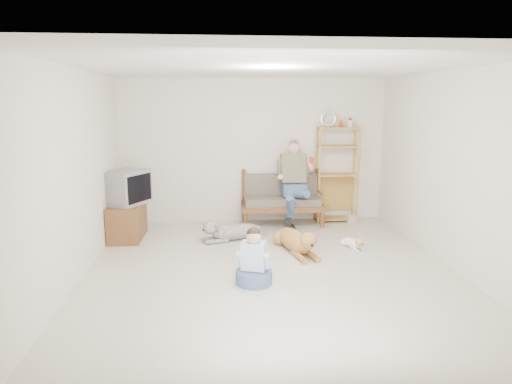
{
  "coord_description": "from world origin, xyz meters",
  "views": [
    {
      "loc": [
        -0.74,
        -5.83,
        2.29
      ],
      "look_at": [
        -0.11,
        1.0,
        0.91
      ],
      "focal_mm": 32.0,
      "sensor_mm": 36.0,
      "label": 1
    }
  ],
  "objects": [
    {
      "name": "etagere",
      "position": [
        1.57,
        2.55,
        0.93
      ],
      "size": [
        0.8,
        0.35,
        2.11
      ],
      "color": "gold",
      "rests_on": "ground"
    },
    {
      "name": "wall_right",
      "position": [
        2.5,
        0.0,
        1.35
      ],
      "size": [
        0.0,
        5.5,
        5.5
      ],
      "primitive_type": "plane",
      "rotation": [
        1.57,
        0.0,
        -1.57
      ],
      "color": "beige",
      "rests_on": "ground"
    },
    {
      "name": "book_stack",
      "position": [
        1.87,
        2.44,
        0.06
      ],
      "size": [
        0.22,
        0.18,
        0.12
      ],
      "primitive_type": "cube",
      "rotation": [
        0.0,
        0.0,
        0.24
      ],
      "color": "silver",
      "rests_on": "ground"
    },
    {
      "name": "child",
      "position": [
        -0.27,
        -0.37,
        0.27
      ],
      "size": [
        0.47,
        0.47,
        0.74
      ],
      "rotation": [
        0.0,
        0.0,
        -0.32
      ],
      "color": "#496186",
      "rests_on": "ground"
    },
    {
      "name": "tv_stand",
      "position": [
        -2.23,
        1.75,
        0.3
      ],
      "size": [
        0.53,
        0.92,
        0.6
      ],
      "rotation": [
        0.0,
        0.0,
        -0.03
      ],
      "color": "brown",
      "rests_on": "ground"
    },
    {
      "name": "shaggy_dog",
      "position": [
        -0.49,
        1.48,
        0.15
      ],
      "size": [
        1.2,
        0.57,
        0.37
      ],
      "rotation": [
        0.0,
        0.0,
        -1.24
      ],
      "color": "silver",
      "rests_on": "ground"
    },
    {
      "name": "golden_retriever",
      "position": [
        0.49,
        0.79,
        0.17
      ],
      "size": [
        0.56,
        1.39,
        0.43
      ],
      "rotation": [
        0.0,
        0.0,
        0.23
      ],
      "color": "#A67539",
      "rests_on": "ground"
    },
    {
      "name": "wall_front",
      "position": [
        0.0,
        -2.75,
        1.35
      ],
      "size": [
        5.0,
        0.0,
        5.0
      ],
      "primitive_type": "plane",
      "rotation": [
        -1.57,
        0.0,
        0.0
      ],
      "color": "beige",
      "rests_on": "ground"
    },
    {
      "name": "wall_outlet",
      "position": [
        -1.25,
        2.73,
        0.3
      ],
      "size": [
        0.12,
        0.02,
        0.08
      ],
      "primitive_type": "cube",
      "color": "white",
      "rests_on": "ground"
    },
    {
      "name": "wall_left",
      "position": [
        -2.5,
        0.0,
        1.35
      ],
      "size": [
        0.0,
        5.5,
        5.5
      ],
      "primitive_type": "plane",
      "rotation": [
        1.57,
        0.0,
        1.57
      ],
      "color": "beige",
      "rests_on": "ground"
    },
    {
      "name": "terrier",
      "position": [
        1.42,
        0.87,
        0.09
      ],
      "size": [
        0.28,
        0.55,
        0.22
      ],
      "rotation": [
        0.0,
        0.0,
        0.34
      ],
      "color": "white",
      "rests_on": "ground"
    },
    {
      "name": "ceiling",
      "position": [
        0.0,
        0.0,
        2.7
      ],
      "size": [
        5.5,
        5.5,
        0.0
      ],
      "primitive_type": "plane",
      "rotation": [
        3.14,
        0.0,
        0.0
      ],
      "color": "silver",
      "rests_on": "ground"
    },
    {
      "name": "man",
      "position": [
        0.68,
        2.2,
        0.72
      ],
      "size": [
        0.6,
        0.86,
        1.38
      ],
      "color": "#496186",
      "rests_on": "loveseat"
    },
    {
      "name": "wall_back",
      "position": [
        0.0,
        2.75,
        1.35
      ],
      "size": [
        5.0,
        0.0,
        5.0
      ],
      "primitive_type": "plane",
      "rotation": [
        1.57,
        0.0,
        0.0
      ],
      "color": "beige",
      "rests_on": "ground"
    },
    {
      "name": "loveseat",
      "position": [
        0.5,
        2.44,
        0.49
      ],
      "size": [
        1.51,
        0.73,
        0.95
      ],
      "rotation": [
        0.0,
        0.0,
        -0.02
      ],
      "color": "brown",
      "rests_on": "ground"
    },
    {
      "name": "floor",
      "position": [
        0.0,
        0.0,
        0.0
      ],
      "size": [
        5.5,
        5.5,
        0.0
      ],
      "primitive_type": "plane",
      "color": "silver",
      "rests_on": "ground"
    },
    {
      "name": "crt_tv",
      "position": [
        -2.19,
        1.74,
        0.88
      ],
      "size": [
        0.8,
        0.85,
        0.56
      ],
      "rotation": [
        0.0,
        0.0,
        -0.53
      ],
      "color": "gray",
      "rests_on": "tv_stand"
    }
  ]
}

